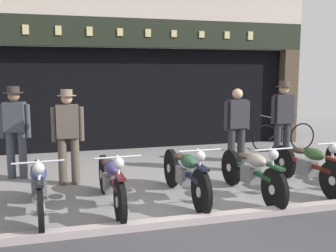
% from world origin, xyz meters
% --- Properties ---
extents(shop_facade, '(9.69, 4.42, 6.80)m').
position_xyz_m(shop_facade, '(-0.00, 6.98, 1.80)').
color(shop_facade, black).
rests_on(shop_facade, ground).
extents(motorcycle_left, '(0.62, 2.01, 0.91)m').
position_xyz_m(motorcycle_left, '(-2.10, 0.93, 0.42)').
color(motorcycle_left, black).
rests_on(motorcycle_left, ground).
extents(motorcycle_center_left, '(0.62, 2.07, 0.91)m').
position_xyz_m(motorcycle_center_left, '(-1.10, 0.98, 0.42)').
color(motorcycle_center_left, black).
rests_on(motorcycle_center_left, ground).
extents(motorcycle_center, '(0.62, 2.08, 0.92)m').
position_xyz_m(motorcycle_center, '(0.06, 1.04, 0.43)').
color(motorcycle_center, black).
rests_on(motorcycle_center, ground).
extents(motorcycle_center_right, '(0.62, 1.99, 0.91)m').
position_xyz_m(motorcycle_center_right, '(1.13, 0.88, 0.42)').
color(motorcycle_center_right, black).
rests_on(motorcycle_center_right, ground).
extents(motorcycle_right, '(0.62, 1.96, 0.92)m').
position_xyz_m(motorcycle_right, '(2.26, 1.02, 0.42)').
color(motorcycle_right, black).
rests_on(motorcycle_right, ground).
extents(salesman_left, '(0.55, 0.36, 1.73)m').
position_xyz_m(salesman_left, '(-2.60, 3.05, 0.97)').
color(salesman_left, '#3D424C').
rests_on(salesman_left, ground).
extents(shopkeeper_center, '(0.56, 0.33, 1.69)m').
position_xyz_m(shopkeeper_center, '(-1.67, 2.37, 0.94)').
color(shopkeeper_center, brown).
rests_on(shopkeeper_center, ground).
extents(salesman_right, '(0.56, 0.25, 1.67)m').
position_xyz_m(salesman_right, '(1.62, 2.48, 0.93)').
color(salesman_right, '#2D2D33').
rests_on(salesman_right, ground).
extents(assistant_far_right, '(0.56, 0.36, 1.80)m').
position_xyz_m(assistant_far_right, '(2.84, 2.78, 1.01)').
color(assistant_far_right, '#2D2D33').
rests_on(assistant_far_right, ground).
extents(advert_board_near, '(0.72, 0.03, 1.11)m').
position_xyz_m(advert_board_near, '(1.47, 5.40, 1.71)').
color(advert_board_near, silver).
extents(advert_board_far, '(0.73, 0.03, 1.06)m').
position_xyz_m(advert_board_far, '(2.58, 5.40, 1.73)').
color(advert_board_far, silver).
extents(leaning_bicycle, '(1.79, 0.50, 0.94)m').
position_xyz_m(leaning_bicycle, '(3.68, 4.01, 0.38)').
color(leaning_bicycle, black).
rests_on(leaning_bicycle, ground).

